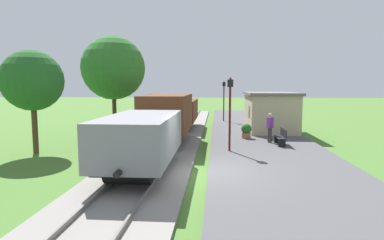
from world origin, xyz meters
name	(u,v)px	position (x,y,z in m)	size (l,w,h in m)	color
ground_plane	(203,177)	(0.00, 0.00, 0.00)	(160.00, 160.00, 0.00)	#47702D
platform_slab	(287,176)	(3.20, 0.00, 0.12)	(6.00, 60.00, 0.25)	#4C4C4F
track_ballast	(142,174)	(-2.40, 0.00, 0.06)	(3.80, 60.00, 0.12)	gray
rail_near	(160,172)	(-1.68, 0.00, 0.19)	(0.07, 60.00, 0.14)	slate
rail_far	(124,171)	(-3.12, 0.00, 0.19)	(0.07, 60.00, 0.14)	slate
freight_train	(167,120)	(-2.40, 6.59, 1.51)	(2.50, 19.40, 2.72)	gray
station_hut	(270,111)	(4.40, 11.50, 1.65)	(3.50, 5.80, 2.78)	tan
bench_near_hut	(281,137)	(4.08, 5.66, 0.72)	(0.42, 1.50, 0.91)	black
person_waiting	(270,127)	(3.57, 6.35, 1.18)	(0.36, 0.44, 1.71)	#38332D
potted_planter	(246,131)	(2.37, 7.76, 0.72)	(0.64, 0.64, 0.92)	#9E6642
lamp_post_near	(230,100)	(1.17, 3.82, 2.80)	(0.28, 0.28, 3.70)	#591414
lamp_post_far	(224,93)	(1.17, 17.17, 2.80)	(0.28, 0.28, 3.70)	#591414
tree_trackside_mid	(32,81)	(-8.89, 3.66, 3.76)	(3.09, 3.09, 5.32)	#4C3823
tree_trackside_far	(113,68)	(-6.47, 9.16, 4.68)	(4.26, 4.26, 6.83)	#4C3823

